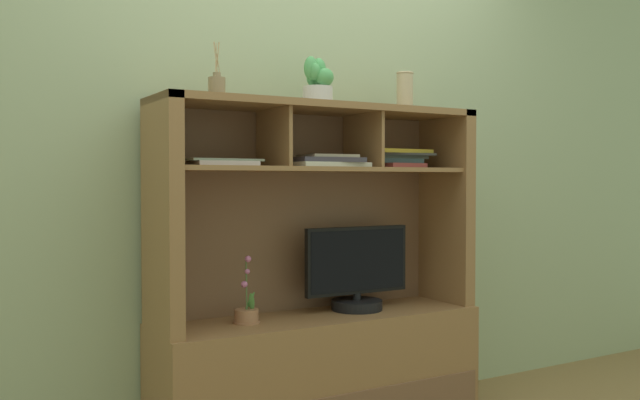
# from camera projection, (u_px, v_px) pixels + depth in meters

# --- Properties ---
(back_wall) EXTENTS (6.00, 0.02, 2.80)m
(back_wall) POSITION_uv_depth(u_px,v_px,m) (294.00, 122.00, 3.24)
(back_wall) COLOR #A2B288
(back_wall) RESTS_ON ground
(media_console) EXTENTS (1.49, 0.46, 1.46)m
(media_console) POSITION_uv_depth(u_px,v_px,m) (319.00, 332.00, 3.06)
(media_console) COLOR olive
(media_console) RESTS_ON ground
(tv_monitor) EXTENTS (0.53, 0.24, 0.38)m
(tv_monitor) POSITION_uv_depth(u_px,v_px,m) (357.00, 274.00, 3.16)
(tv_monitor) COLOR black
(tv_monitor) RESTS_ON media_console
(potted_orchid) EXTENTS (0.11, 0.11, 0.28)m
(potted_orchid) POSITION_uv_depth(u_px,v_px,m) (247.00, 313.00, 2.87)
(potted_orchid) COLOR #A8714E
(potted_orchid) RESTS_ON media_console
(magazine_stack_left) EXTENTS (0.36, 0.27, 0.09)m
(magazine_stack_left) POSITION_uv_depth(u_px,v_px,m) (393.00, 158.00, 3.28)
(magazine_stack_left) COLOR #9C3E39
(magazine_stack_left) RESTS_ON media_console
(magazine_stack_centre) EXTENTS (0.31, 0.26, 0.03)m
(magazine_stack_centre) POSITION_uv_depth(u_px,v_px,m) (221.00, 162.00, 2.79)
(magazine_stack_centre) COLOR beige
(magazine_stack_centre) RESTS_ON media_console
(magazine_stack_right) EXTENTS (0.35, 0.24, 0.05)m
(magazine_stack_right) POSITION_uv_depth(u_px,v_px,m) (327.00, 161.00, 3.01)
(magazine_stack_right) COLOR beige
(magazine_stack_right) RESTS_ON media_console
(diffuser_bottle) EXTENTS (0.07, 0.07, 0.23)m
(diffuser_bottle) POSITION_uv_depth(u_px,v_px,m) (217.00, 87.00, 2.78)
(diffuser_bottle) COLOR #8B7553
(diffuser_bottle) RESTS_ON media_console
(potted_succulent) EXTENTS (0.15, 0.15, 0.21)m
(potted_succulent) POSITION_uv_depth(u_px,v_px,m) (318.00, 84.00, 3.04)
(potted_succulent) COLOR silver
(potted_succulent) RESTS_ON media_console
(ceramic_vase) EXTENTS (0.08, 0.08, 0.19)m
(ceramic_vase) POSITION_uv_depth(u_px,v_px,m) (405.00, 91.00, 3.29)
(ceramic_vase) COLOR tan
(ceramic_vase) RESTS_ON media_console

